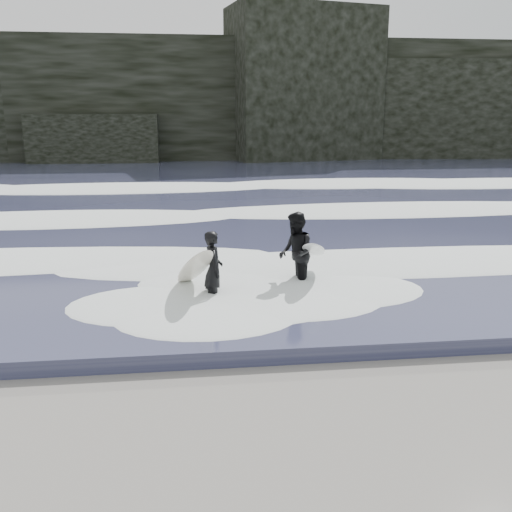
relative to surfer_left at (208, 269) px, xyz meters
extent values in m
plane|color=#70704B|center=(0.49, -6.15, -0.84)|extent=(120.00, 120.00, 0.00)
cube|color=#343653|center=(0.49, 22.85, -0.69)|extent=(90.00, 52.00, 0.30)
cube|color=black|center=(0.49, 39.85, 4.16)|extent=(70.00, 9.00, 10.00)
ellipsoid|color=white|center=(0.49, 2.85, -0.44)|extent=(60.00, 3.20, 0.20)
ellipsoid|color=white|center=(0.49, 9.85, -0.42)|extent=(60.00, 4.00, 0.24)
ellipsoid|color=white|center=(0.49, 18.85, -0.39)|extent=(60.00, 4.80, 0.30)
imported|color=black|center=(0.11, -0.01, -0.01)|extent=(0.45, 0.64, 1.65)
ellipsoid|color=silver|center=(-0.29, 0.04, 0.02)|extent=(1.09, 1.98, 1.27)
imported|color=black|center=(2.01, 0.71, 0.11)|extent=(0.73, 0.93, 1.89)
ellipsoid|color=white|center=(2.43, 0.71, 0.18)|extent=(1.00, 1.90, 0.79)
camera|label=1|loc=(-0.41, -11.67, 3.19)|focal=40.00mm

